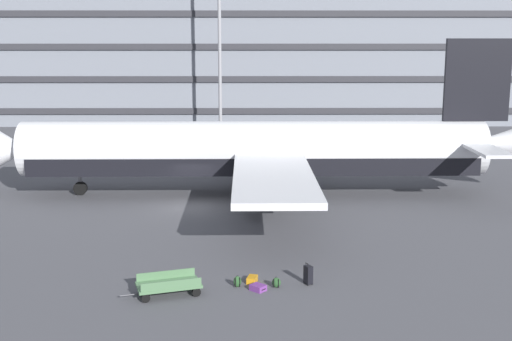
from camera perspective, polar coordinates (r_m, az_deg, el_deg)
ground_plane at (r=42.28m, az=-5.45°, el=-3.05°), size 600.00×600.00×0.00m
terminal_structure at (r=88.61m, az=-2.89°, el=10.55°), size 172.90×21.11×18.43m
airliner at (r=44.69m, az=0.31°, el=1.70°), size 36.38×29.27×10.31m
light_mast_left at (r=72.01m, az=-3.11°, el=11.89°), size 1.80×0.50×19.00m
suitcase_scuffed at (r=28.59m, az=0.17°, el=-9.90°), size 0.77×0.76×0.25m
suitcase_large at (r=29.46m, az=-0.33°, el=-9.22°), size 0.51×0.69×0.28m
suitcase_purple at (r=29.25m, az=4.45°, el=-8.78°), size 0.41×0.45×0.96m
backpack_laid_flat at (r=28.91m, az=1.74°, el=-9.48°), size 0.40×0.31×0.49m
backpack_red at (r=28.96m, az=-1.59°, el=-9.40°), size 0.36×0.27×0.54m
baggage_cart at (r=28.30m, az=-7.42°, el=-9.59°), size 3.35×2.02×0.82m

